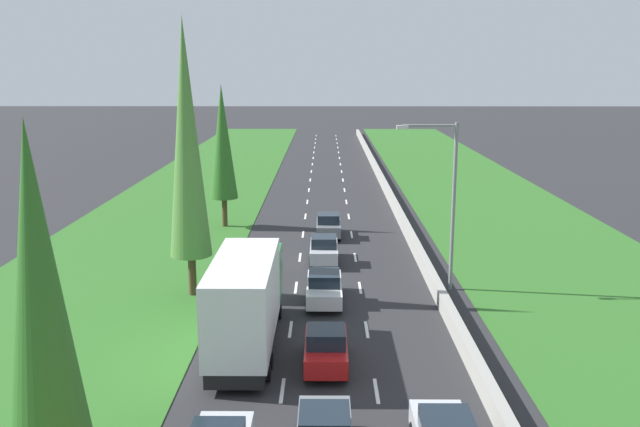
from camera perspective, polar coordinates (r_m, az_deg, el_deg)
ground_plane at (r=63.15m, az=0.58°, el=1.51°), size 300.00×300.00×0.00m
grass_verge_left at (r=64.37m, az=-10.76°, el=1.52°), size 14.00×140.00×0.04m
grass_verge_right at (r=64.80m, az=13.38°, el=1.47°), size 14.00×140.00×0.04m
median_barrier at (r=63.35m, az=5.74°, el=1.88°), size 0.44×120.00×0.85m
lane_markings at (r=63.15m, az=0.58°, el=1.52°), size 3.64×116.00×0.01m
red_hatchback_centre_lane at (r=27.35m, az=0.51°, el=-11.28°), size 1.74×3.90×1.72m
white_sedan_centre_lane at (r=34.52m, az=0.36°, el=-6.24°), size 1.82×4.50×1.64m
silver_hatchback_centre_lane at (r=41.38m, az=0.33°, el=-3.05°), size 1.74×3.90×1.72m
grey_hatchback_centre_lane_sixth at (r=47.64m, az=0.72°, el=-1.01°), size 1.74×3.90×1.72m
white_box_truck_left_lane at (r=28.78m, az=-6.24°, el=-7.26°), size 2.46×9.40×4.18m
poplar_tree_nearest at (r=18.09m, az=-22.70°, el=-6.00°), size 2.07×2.07×10.67m
poplar_tree_second at (r=34.69m, az=-11.21°, el=6.13°), size 2.16×2.16×14.29m
poplar_tree_third at (r=50.33m, az=-8.25°, el=5.97°), size 2.07×2.07×10.63m
street_light_mast at (r=36.02m, az=10.73°, el=1.60°), size 3.20×0.28×9.00m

